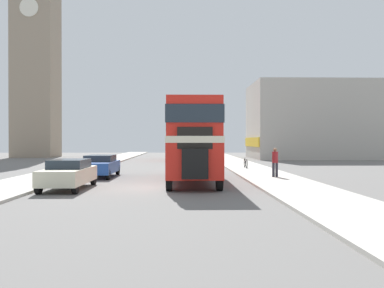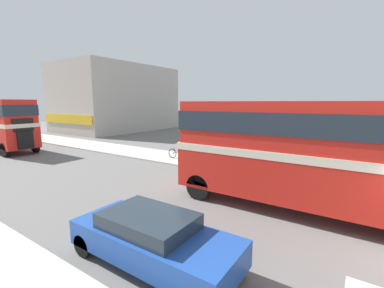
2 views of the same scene
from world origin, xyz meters
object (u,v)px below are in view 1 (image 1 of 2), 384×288
at_px(bicycle_on_pavement, 246,163).
at_px(car_parked_mid, 100,165).
at_px(bus_distant, 178,137).
at_px(church_tower, 36,33).
at_px(double_decker_bus, 192,136).
at_px(car_parked_near, 69,173).
at_px(pedestrian_walking, 275,161).

bearing_deg(bicycle_on_pavement, car_parked_mid, -146.29).
relative_size(bus_distant, church_tower, 0.30).
relative_size(double_decker_bus, bus_distant, 1.09).
xyz_separation_m(car_parked_near, bicycle_on_pavement, (10.27, 13.26, -0.25)).
relative_size(bus_distant, pedestrian_walking, 5.82).
distance_m(bus_distant, bicycle_on_pavement, 16.84).
distance_m(double_decker_bus, car_parked_near, 7.11).
bearing_deg(bus_distant, car_parked_mid, -101.71).
xyz_separation_m(car_parked_near, car_parked_mid, (0.21, 6.54, -0.01)).
xyz_separation_m(car_parked_near, church_tower, (-14.64, 38.89, 16.21)).
bearing_deg(church_tower, bicycle_on_pavement, -45.81).
xyz_separation_m(bus_distant, church_tower, (-19.51, 9.83, 14.31)).
distance_m(car_parked_near, car_parked_mid, 6.55).
distance_m(double_decker_bus, church_tower, 43.25).
relative_size(car_parked_near, pedestrian_walking, 2.69).
xyz_separation_m(bus_distant, car_parked_near, (-4.87, -29.06, -1.90)).
distance_m(double_decker_bus, bus_distant, 25.45).
xyz_separation_m(pedestrian_walking, church_tower, (-25.42, 33.89, 15.85)).
relative_size(bus_distant, car_parked_mid, 2.16).
height_order(pedestrian_walking, bicycle_on_pavement, pedestrian_walking).
bearing_deg(bicycle_on_pavement, pedestrian_walking, -86.50).
xyz_separation_m(bus_distant, bicycle_on_pavement, (5.40, -15.80, -2.14)).
distance_m(pedestrian_walking, church_tower, 45.23).
height_order(bus_distant, car_parked_mid, bus_distant).
relative_size(double_decker_bus, bicycle_on_pavement, 6.19).
bearing_deg(car_parked_near, church_tower, 110.63).
bearing_deg(car_parked_near, car_parked_mid, 88.20).
distance_m(bus_distant, church_tower, 26.12).
bearing_deg(car_parked_mid, bus_distant, 78.29).
bearing_deg(double_decker_bus, bus_distant, 92.19).
relative_size(double_decker_bus, church_tower, 0.33).
height_order(car_parked_mid, bicycle_on_pavement, car_parked_mid).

